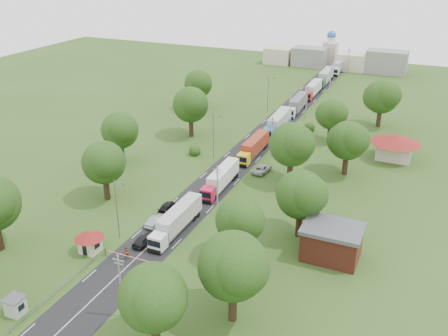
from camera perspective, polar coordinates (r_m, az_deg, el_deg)
The scene contains 47 objects.
ground at distance 93.12m, azimuth -2.03°, elevation -2.67°, with size 260.00×260.00×0.00m, color #2F4A18.
road at distance 109.80m, azimuth 2.50°, elevation 1.65°, with size 8.00×200.00×0.04m, color black.
boom_barrier at distance 74.78m, azimuth -11.46°, elevation -9.76°, with size 9.22×0.35×1.18m.
guard_booth at distance 77.24m, azimuth -15.14°, elevation -7.85°, with size 4.40×4.40×3.45m.
kiosk at distance 69.00m, azimuth -22.75°, elevation -14.31°, with size 2.30×2.30×2.41m.
guard_rail at distance 71.16m, azimuth -18.55°, elevation -13.51°, with size 0.10×17.00×1.70m, color slate, non-canonical shape.
info_sign at distance 120.51m, azimuth 7.47°, elevation 5.07°, with size 0.12×3.10×4.10m.
pole_0 at distance 62.69m, azimuth -11.72°, elevation -12.99°, with size 1.60×0.24×9.00m.
pole_1 at distance 83.26m, azimuth -0.75°, elevation -2.48°, with size 1.60×0.24×9.00m.
pole_2 at distance 107.25m, azimuth 5.48°, elevation 3.68°, with size 1.60×0.24×9.00m.
pole_3 at distance 132.82m, azimuth 9.41°, elevation 7.52°, with size 1.60×0.24×9.00m.
pole_4 at distance 159.20m, azimuth 12.10°, elevation 10.08°, with size 1.60×0.24×9.00m.
pole_5 at distance 186.07m, azimuth 14.04°, elevation 11.90°, with size 1.60×0.24×9.00m.
lamp_0 at distance 77.91m, azimuth -12.09°, elevation -4.33°, with size 2.03×0.22×10.00m.
lamp_1 at distance 105.44m, azimuth -1.16°, elevation 3.93°, with size 2.03×0.22×10.00m.
lamp_2 at distance 136.44m, azimuth 5.11°, elevation 8.58°, with size 2.03×0.22×10.00m.
tree_0 at distance 56.29m, azimuth -8.03°, elevation -14.32°, with size 8.80×8.80×11.07m.
tree_1 at distance 59.32m, azimuth 1.09°, elevation -11.01°, with size 9.60×9.60×12.05m.
tree_2 at distance 70.62m, azimuth 1.86°, elevation -5.96°, with size 8.00×8.00×10.10m.
tree_3 at distance 77.10m, azimuth 8.83°, elevation -2.97°, with size 8.80×8.80×11.07m.
tree_4 at distance 94.41m, azimuth 7.74°, elevation 2.72°, with size 9.60×9.60×12.05m.
tree_5 at distance 100.15m, azimuth 13.98°, elevation 3.10°, with size 8.80×8.80×11.07m.
tree_6 at distance 117.33m, azimuth 12.18°, elevation 6.05°, with size 8.00×8.00×10.10m.
tree_7 at distance 129.99m, azimuth 17.59°, elevation 7.80°, with size 9.60×9.60×12.05m.
tree_10 at distance 89.82m, azimuth -13.53°, elevation 0.67°, with size 8.80×8.80×11.07m.
tree_11 at distance 104.91m, azimuth -11.77°, elevation 4.28°, with size 8.80×8.80×11.07m.
tree_12 at distance 117.85m, azimuth -3.81°, elevation 7.27°, with size 9.60×9.60×12.05m.
tree_13 at distance 138.66m, azimuth -2.94°, elevation 9.61°, with size 8.80×8.80×11.07m.
house_brick at distance 74.72m, azimuth 12.21°, elevation -8.25°, with size 8.60×6.60×5.20m.
house_cream at distance 111.63m, azimuth 18.98°, elevation 2.70°, with size 10.08×10.08×5.80m.
distant_town at distance 191.98m, azimuth 12.86°, elevation 12.01°, with size 52.00×8.00×8.00m.
church at distance 200.22m, azimuth 12.06°, elevation 13.12°, with size 5.00×5.00×12.30m.
truck_0 at distance 79.94m, azimuth -5.40°, elevation -5.96°, with size 2.43×13.91×3.86m.
truck_1 at distance 93.40m, azimuth -0.32°, elevation -1.20°, with size 2.74×13.65×3.78m.
truck_2 at distance 108.13m, azimuth 3.44°, elevation 2.44°, with size 2.41×13.99×3.88m.
truck_3 at distance 123.00m, azimuth 6.19°, elevation 5.19°, with size 3.10×15.62×4.32m.
truck_4 at distance 138.88m, azimuth 8.37°, elevation 7.23°, with size 2.92×14.62×4.04m.
truck_5 at distance 154.77m, azimuth 10.13°, elevation 8.85°, with size 2.56×14.16×3.92m.
truck_6 at distance 170.27m, azimuth 11.51°, elevation 10.20°, with size 3.03×15.47×4.28m.
truck_7 at distance 187.26m, azimuth 13.02°, elevation 11.28°, with size 2.87×14.67×4.06m.
car_lane_front at distance 78.08m, azimuth -9.15°, elevation -8.08°, with size 1.81×4.49×1.53m, color black.
car_lane_mid at distance 82.73m, azimuth -7.71°, elevation -5.98°, with size 1.66×4.75×1.56m, color gray.
car_lane_rear at distance 86.77m, azimuth -6.53°, elevation -4.46°, with size 1.90×4.67×1.36m, color black.
car_verge_near at distance 100.76m, azimuth 4.35°, elevation -0.08°, with size 2.52×5.46×1.52m, color #B2B2B2.
car_verge_far at distance 115.56m, azimuth 6.65°, elevation 3.10°, with size 1.88×4.67×1.59m, color slate.
pedestrian_near at distance 74.94m, azimuth -11.07°, elevation -9.58°, with size 0.70×0.46×1.92m, color gray.
pedestrian_booth at distance 76.90m, azimuth -15.08°, elevation -9.15°, with size 0.83×0.65×1.71m, color gray.
Camera 1 is at (36.56, -74.61, 42.04)m, focal length 40.00 mm.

